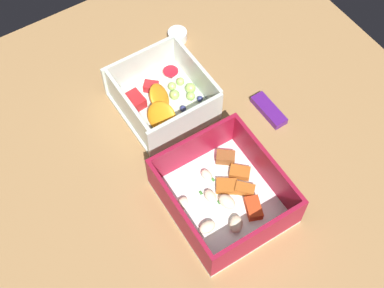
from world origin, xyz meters
The scene contains 5 objects.
table_surface centered at (0.00, 0.00, 1.00)cm, with size 80.00×80.00×2.00cm, color #9E7547.
pasta_container centered at (9.35, -1.48, 4.18)cm, with size 17.78×15.96×6.83cm.
fruit_bowl centered at (-10.55, 0.26, 4.30)cm, with size 14.93×13.71×6.46cm.
candy_bar centered at (-0.01, 14.07, 2.60)cm, with size 7.00×2.40×1.20cm, color #51197A.
paper_cup_liner centered at (-21.97, 10.03, 2.97)cm, with size 3.45×3.45×1.94cm, color white.
Camera 1 is at (35.39, -23.93, 73.48)cm, focal length 49.21 mm.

